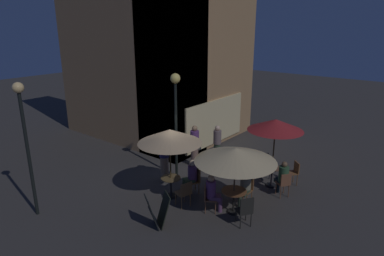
{
  "coord_description": "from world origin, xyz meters",
  "views": [
    {
      "loc": [
        -8.46,
        -7.82,
        5.7
      ],
      "look_at": [
        0.98,
        -0.28,
        1.92
      ],
      "focal_mm": 31.37,
      "sensor_mm": 36.0,
      "label": 1
    }
  ],
  "objects_px": {
    "patio_umbrella_1": "(236,155)",
    "patron_standing_5": "(195,146)",
    "street_lamp_near_corner": "(176,102)",
    "patron_seated_2": "(213,191)",
    "cafe_chair_1": "(184,192)",
    "patron_standing_4": "(164,158)",
    "patron_seated_1": "(245,184)",
    "cafe_table_2": "(272,174)",
    "cafe_chair_7": "(294,171)",
    "cafe_chair_2": "(245,209)",
    "street_lamp_down_street": "(24,127)",
    "patron_standing_6": "(217,144)",
    "cafe_table_0": "(171,183)",
    "patio_umbrella_2": "(276,125)",
    "patio_umbrella_0": "(170,136)",
    "cafe_chair_0": "(195,178)",
    "cafe_chair_3": "(247,187)",
    "cafe_chair_5": "(264,163)",
    "patron_seated_0": "(191,175)",
    "menu_sandwich_board": "(158,211)",
    "cafe_table_1": "(234,196)",
    "cafe_chair_6": "(284,182)",
    "patron_seated_3": "(283,176)"
  },
  "relations": [
    {
      "from": "street_lamp_near_corner",
      "to": "patron_seated_2",
      "type": "bearing_deg",
      "value": -115.38
    },
    {
      "from": "street_lamp_near_corner",
      "to": "cafe_table_2",
      "type": "xyz_separation_m",
      "value": [
        1.54,
        -3.24,
        -2.48
      ]
    },
    {
      "from": "cafe_table_1",
      "to": "cafe_chair_2",
      "type": "relative_size",
      "value": 0.81
    },
    {
      "from": "patio_umbrella_1",
      "to": "patron_seated_1",
      "type": "height_order",
      "value": "patio_umbrella_1"
    },
    {
      "from": "street_lamp_down_street",
      "to": "patio_umbrella_2",
      "type": "xyz_separation_m",
      "value": [
        6.29,
        -4.86,
        -0.53
      ]
    },
    {
      "from": "menu_sandwich_board",
      "to": "patron_seated_0",
      "type": "height_order",
      "value": "patron_seated_0"
    },
    {
      "from": "cafe_table_2",
      "to": "patio_umbrella_2",
      "type": "distance_m",
      "value": 1.84
    },
    {
      "from": "patio_umbrella_0",
      "to": "patron_standing_6",
      "type": "bearing_deg",
      "value": 7.82
    },
    {
      "from": "street_lamp_down_street",
      "to": "cafe_chair_7",
      "type": "xyz_separation_m",
      "value": [
        6.93,
        -5.44,
        -2.32
      ]
    },
    {
      "from": "patio_umbrella_0",
      "to": "cafe_chair_0",
      "type": "xyz_separation_m",
      "value": [
        0.76,
        -0.45,
        -1.64
      ]
    },
    {
      "from": "street_lamp_near_corner",
      "to": "patron_seated_2",
      "type": "distance_m",
      "value": 3.62
    },
    {
      "from": "cafe_chair_0",
      "to": "cafe_chair_1",
      "type": "height_order",
      "value": "cafe_chair_0"
    },
    {
      "from": "cafe_chair_1",
      "to": "patron_standing_4",
      "type": "bearing_deg",
      "value": -13.18
    },
    {
      "from": "cafe_table_2",
      "to": "patron_seated_0",
      "type": "distance_m",
      "value": 2.98
    },
    {
      "from": "street_lamp_near_corner",
      "to": "cafe_chair_0",
      "type": "height_order",
      "value": "street_lamp_near_corner"
    },
    {
      "from": "patio_umbrella_2",
      "to": "cafe_chair_6",
      "type": "relative_size",
      "value": 2.87
    },
    {
      "from": "patio_umbrella_1",
      "to": "patron_standing_5",
      "type": "distance_m",
      "value": 3.95
    },
    {
      "from": "cafe_chair_7",
      "to": "patron_seated_1",
      "type": "distance_m",
      "value": 2.49
    },
    {
      "from": "street_lamp_down_street",
      "to": "cafe_table_0",
      "type": "xyz_separation_m",
      "value": [
        3.42,
        -2.53,
        -2.36
      ]
    },
    {
      "from": "cafe_table_0",
      "to": "patron_seated_2",
      "type": "height_order",
      "value": "patron_seated_2"
    },
    {
      "from": "cafe_chair_6",
      "to": "patio_umbrella_2",
      "type": "bearing_deg",
      "value": -0.0
    },
    {
      "from": "cafe_chair_7",
      "to": "patron_seated_2",
      "type": "distance_m",
      "value": 3.62
    },
    {
      "from": "cafe_chair_0",
      "to": "patron_standing_5",
      "type": "relative_size",
      "value": 0.53
    },
    {
      "from": "patio_umbrella_2",
      "to": "patron_seated_0",
      "type": "bearing_deg",
      "value": 138.92
    },
    {
      "from": "cafe_chair_2",
      "to": "cafe_chair_5",
      "type": "relative_size",
      "value": 1.03
    },
    {
      "from": "cafe_chair_1",
      "to": "cafe_chair_7",
      "type": "relative_size",
      "value": 1.01
    },
    {
      "from": "menu_sandwich_board",
      "to": "cafe_chair_5",
      "type": "distance_m",
      "value": 5.04
    },
    {
      "from": "cafe_table_0",
      "to": "cafe_chair_5",
      "type": "distance_m",
      "value": 3.83
    },
    {
      "from": "patio_umbrella_2",
      "to": "cafe_chair_3",
      "type": "relative_size",
      "value": 2.71
    },
    {
      "from": "cafe_chair_0",
      "to": "patron_standing_6",
      "type": "relative_size",
      "value": 0.57
    },
    {
      "from": "patio_umbrella_0",
      "to": "cafe_chair_6",
      "type": "bearing_deg",
      "value": -51.6
    },
    {
      "from": "patron_standing_5",
      "to": "cafe_table_2",
      "type": "bearing_deg",
      "value": -9.98
    },
    {
      "from": "cafe_table_0",
      "to": "patron_seated_1",
      "type": "height_order",
      "value": "patron_seated_1"
    },
    {
      "from": "cafe_table_0",
      "to": "street_lamp_down_street",
      "type": "bearing_deg",
      "value": 143.5
    },
    {
      "from": "patron_seated_2",
      "to": "patron_standing_4",
      "type": "xyz_separation_m",
      "value": [
        0.65,
        2.67,
        0.22
      ]
    },
    {
      "from": "patio_umbrella_0",
      "to": "patron_seated_2",
      "type": "xyz_separation_m",
      "value": [
        0.12,
        -1.65,
        -1.48
      ]
    },
    {
      "from": "patio_umbrella_0",
      "to": "patron_standing_5",
      "type": "xyz_separation_m",
      "value": [
        2.55,
        0.98,
        -1.3
      ]
    },
    {
      "from": "menu_sandwich_board",
      "to": "patron_seated_1",
      "type": "bearing_deg",
      "value": 5.08
    },
    {
      "from": "cafe_table_0",
      "to": "cafe_chair_3",
      "type": "bearing_deg",
      "value": -60.37
    },
    {
      "from": "cafe_chair_1",
      "to": "patron_standing_6",
      "type": "distance_m",
      "value": 3.89
    },
    {
      "from": "patio_umbrella_1",
      "to": "cafe_chair_2",
      "type": "xyz_separation_m",
      "value": [
        -0.45,
        -0.67,
        -1.38
      ]
    },
    {
      "from": "cafe_chair_0",
      "to": "patron_seated_0",
      "type": "bearing_deg",
      "value": 0.0
    },
    {
      "from": "cafe_table_1",
      "to": "cafe_chair_3",
      "type": "relative_size",
      "value": 0.84
    },
    {
      "from": "patron_seated_2",
      "to": "patron_seated_1",
      "type": "bearing_deg",
      "value": 27.43
    },
    {
      "from": "patio_umbrella_1",
      "to": "cafe_chair_7",
      "type": "bearing_deg",
      "value": -13.05
    },
    {
      "from": "patio_umbrella_2",
      "to": "patio_umbrella_0",
      "type": "bearing_deg",
      "value": 140.95
    },
    {
      "from": "cafe_chair_2",
      "to": "patron_seated_0",
      "type": "xyz_separation_m",
      "value": [
        0.6,
        2.49,
        0.14
      ]
    },
    {
      "from": "cafe_chair_0",
      "to": "cafe_chair_3",
      "type": "xyz_separation_m",
      "value": [
        0.5,
        -1.76,
        0.02
      ]
    },
    {
      "from": "patio_umbrella_2",
      "to": "patron_seated_3",
      "type": "height_order",
      "value": "patio_umbrella_2"
    },
    {
      "from": "cafe_chair_0",
      "to": "patron_standing_6",
      "type": "bearing_deg",
      "value": -130.19
    }
  ]
}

